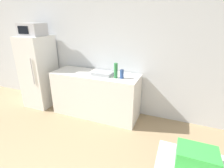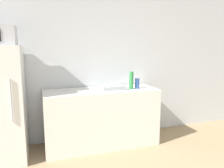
% 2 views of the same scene
% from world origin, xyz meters
% --- Properties ---
extents(wall_back, '(8.00, 0.06, 2.60)m').
position_xyz_m(wall_back, '(0.00, 3.31, 1.30)').
color(wall_back, silver).
rests_on(wall_back, ground_plane).
extents(refrigerator, '(0.59, 0.68, 1.58)m').
position_xyz_m(refrigerator, '(-1.45, 2.91, 0.79)').
color(refrigerator, white).
rests_on(refrigerator, ground_plane).
extents(microwave, '(0.48, 0.40, 0.25)m').
position_xyz_m(microwave, '(-1.45, 2.91, 1.71)').
color(microwave, '#BCBCC1').
rests_on(microwave, refrigerator).
extents(counter, '(1.76, 0.63, 0.90)m').
position_xyz_m(counter, '(-0.04, 2.94, 0.45)').
color(counter, silver).
rests_on(counter, ground_plane).
extents(sink_basin, '(0.38, 0.29, 0.06)m').
position_xyz_m(sink_basin, '(0.14, 2.93, 0.93)').
color(sink_basin, '#9EA3A8').
rests_on(sink_basin, counter).
extents(bottle_tall, '(0.07, 0.07, 0.28)m').
position_xyz_m(bottle_tall, '(0.43, 2.85, 1.04)').
color(bottle_tall, '#2D7F42').
rests_on(bottle_tall, counter).
extents(bottle_short, '(0.07, 0.07, 0.16)m').
position_xyz_m(bottle_short, '(0.54, 2.87, 0.98)').
color(bottle_short, '#2D4C8C').
rests_on(bottle_short, counter).
extents(basket, '(0.24, 0.17, 0.13)m').
position_xyz_m(basket, '(1.66, 0.96, 1.16)').
color(basket, green).
rests_on(basket, shelf_cabinet).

